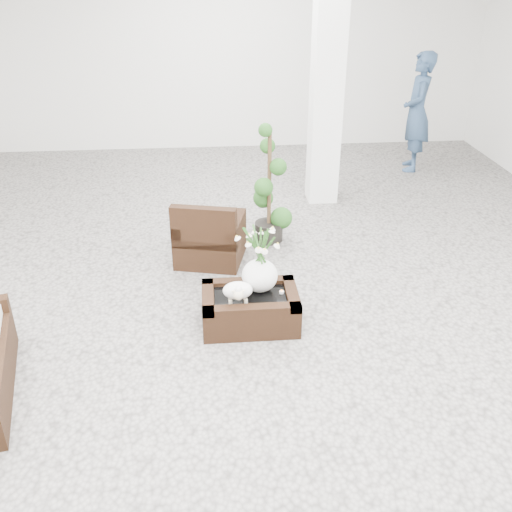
{
  "coord_description": "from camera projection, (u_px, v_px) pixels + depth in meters",
  "views": [
    {
      "loc": [
        -0.42,
        -4.87,
        3.13
      ],
      "look_at": [
        0.0,
        -0.1,
        0.62
      ],
      "focal_mm": 40.13,
      "sensor_mm": 36.0,
      "label": 1
    }
  ],
  "objects": [
    {
      "name": "ground",
      "position": [
        255.0,
        306.0,
        5.79
      ],
      "size": [
        11.0,
        11.0,
        0.0
      ],
      "primitive_type": "plane",
      "color": "gray",
      "rests_on": "ground"
    },
    {
      "name": "column",
      "position": [
        327.0,
        75.0,
        7.53
      ],
      "size": [
        0.4,
        0.4,
        3.5
      ],
      "primitive_type": "cube",
      "color": "white",
      "rests_on": "ground"
    },
    {
      "name": "coffee_table",
      "position": [
        250.0,
        310.0,
        5.43
      ],
      "size": [
        0.9,
        0.6,
        0.31
      ],
      "primitive_type": "cube",
      "color": "black",
      "rests_on": "ground"
    },
    {
      "name": "sheep_figurine",
      "position": [
        238.0,
        292.0,
        5.21
      ],
      "size": [
        0.28,
        0.23,
        0.21
      ],
      "primitive_type": "ellipsoid",
      "color": "white",
      "rests_on": "coffee_table"
    },
    {
      "name": "planter_narcissus",
      "position": [
        260.0,
        253.0,
        5.27
      ],
      "size": [
        0.44,
        0.44,
        0.8
      ],
      "primitive_type": null,
      "color": "white",
      "rests_on": "coffee_table"
    },
    {
      "name": "tealight",
      "position": [
        282.0,
        292.0,
        5.39
      ],
      "size": [
        0.04,
        0.04,
        0.03
      ],
      "primitive_type": "cylinder",
      "color": "white",
      "rests_on": "coffee_table"
    },
    {
      "name": "armchair",
      "position": [
        210.0,
        229.0,
        6.5
      ],
      "size": [
        0.86,
        0.84,
        0.77
      ],
      "primitive_type": "cube",
      "rotation": [
        0.0,
        0.0,
        2.91
      ],
      "color": "black",
      "rests_on": "ground"
    },
    {
      "name": "topiary",
      "position": [
        269.0,
        185.0,
        6.8
      ],
      "size": [
        0.39,
        0.39,
        1.45
      ],
      "primitive_type": null,
      "color": "#1E4817",
      "rests_on": "ground"
    },
    {
      "name": "shopper",
      "position": [
        417.0,
        112.0,
        9.09
      ],
      "size": [
        0.6,
        0.77,
        1.87
      ],
      "primitive_type": "imported",
      "rotation": [
        0.0,
        0.0,
        -1.81
      ],
      "color": "navy",
      "rests_on": "ground"
    }
  ]
}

